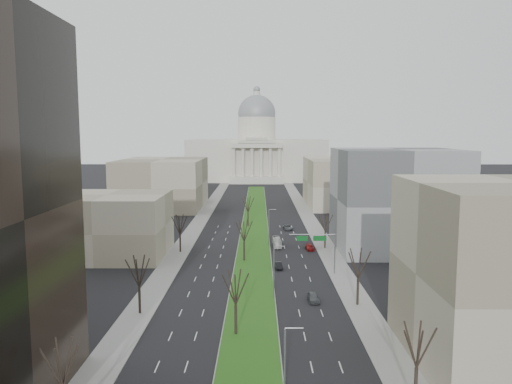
{
  "coord_description": "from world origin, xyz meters",
  "views": [
    {
      "loc": [
        1.16,
        -26.2,
        27.81
      ],
      "look_at": [
        0.41,
        112.1,
        11.4
      ],
      "focal_mm": 35.0,
      "sensor_mm": 36.0,
      "label": 1
    }
  ],
  "objects_px": {
    "car_red": "(310,247)",
    "car_grey_far": "(288,227)",
    "car_black": "(278,266)",
    "car_grey_near": "(313,297)",
    "box_van": "(277,242)"
  },
  "relations": [
    {
      "from": "car_red",
      "to": "car_grey_near",
      "type": "bearing_deg",
      "value": -97.86
    },
    {
      "from": "car_red",
      "to": "car_grey_far",
      "type": "bearing_deg",
      "value": 95.78
    },
    {
      "from": "car_black",
      "to": "box_van",
      "type": "distance_m",
      "value": 20.24
    },
    {
      "from": "car_grey_near",
      "to": "car_grey_far",
      "type": "relative_size",
      "value": 0.88
    },
    {
      "from": "car_red",
      "to": "box_van",
      "type": "height_order",
      "value": "box_van"
    },
    {
      "from": "car_grey_far",
      "to": "car_black",
      "type": "bearing_deg",
      "value": -103.62
    },
    {
      "from": "car_grey_far",
      "to": "car_grey_near",
      "type": "bearing_deg",
      "value": -97.04
    },
    {
      "from": "car_grey_near",
      "to": "car_black",
      "type": "relative_size",
      "value": 1.06
    },
    {
      "from": "car_grey_near",
      "to": "car_red",
      "type": "height_order",
      "value": "car_grey_near"
    },
    {
      "from": "car_grey_near",
      "to": "car_black",
      "type": "distance_m",
      "value": 20.68
    },
    {
      "from": "car_black",
      "to": "car_red",
      "type": "distance_m",
      "value": 18.55
    },
    {
      "from": "car_red",
      "to": "box_van",
      "type": "distance_m",
      "value": 8.52
    },
    {
      "from": "box_van",
      "to": "car_red",
      "type": "bearing_deg",
      "value": -26.55
    },
    {
      "from": "car_black",
      "to": "car_red",
      "type": "xyz_separation_m",
      "value": [
        8.18,
        16.65,
        -0.01
      ]
    },
    {
      "from": "car_black",
      "to": "box_van",
      "type": "xyz_separation_m",
      "value": [
        0.45,
        20.23,
        0.41
      ]
    }
  ]
}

